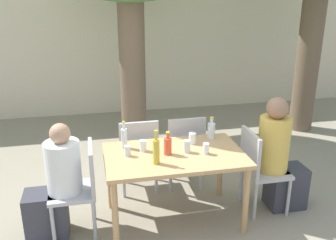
% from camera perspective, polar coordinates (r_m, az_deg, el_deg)
% --- Properties ---
extents(ground_plane, '(30.00, 30.00, 0.00)m').
position_cam_1_polar(ground_plane, '(4.11, 0.91, -14.85)').
color(ground_plane, gray).
extents(cafe_building_wall, '(10.00, 0.08, 2.80)m').
position_cam_1_polar(cafe_building_wall, '(7.22, -6.02, 12.10)').
color(cafe_building_wall, beige).
rests_on(cafe_building_wall, ground_plane).
extents(dining_table_front, '(1.39, 0.85, 0.76)m').
position_cam_1_polar(dining_table_front, '(3.77, 0.97, -6.36)').
color(dining_table_front, tan).
rests_on(dining_table_front, ground_plane).
extents(patio_chair_0, '(0.44, 0.44, 0.92)m').
position_cam_1_polar(patio_chair_0, '(3.76, -13.12, -9.50)').
color(patio_chair_0, '#B2B2B7').
rests_on(patio_chair_0, ground_plane).
extents(patio_chair_1, '(0.44, 0.44, 0.92)m').
position_cam_1_polar(patio_chair_1, '(4.13, 13.68, -6.82)').
color(patio_chair_1, '#B2B2B7').
rests_on(patio_chair_1, ground_plane).
extents(patio_chair_2, '(0.44, 0.44, 0.92)m').
position_cam_1_polar(patio_chair_2, '(4.38, -4.56, -4.70)').
color(patio_chair_2, '#B2B2B7').
rests_on(patio_chair_2, ground_plane).
extents(patio_chair_3, '(0.44, 0.44, 0.92)m').
position_cam_1_polar(patio_chair_3, '(4.48, 2.51, -4.10)').
color(patio_chair_3, '#B2B2B7').
rests_on(patio_chair_3, ground_plane).
extents(person_seated_0, '(0.57, 0.33, 1.16)m').
position_cam_1_polar(person_seated_0, '(3.79, -16.81, -9.90)').
color(person_seated_0, '#383842').
rests_on(person_seated_0, ground_plane).
extents(person_seated_1, '(0.56, 0.33, 1.28)m').
position_cam_1_polar(person_seated_1, '(4.21, 16.60, -5.85)').
color(person_seated_1, '#383842').
rests_on(person_seated_1, ground_plane).
extents(soda_bottle_0, '(0.08, 0.08, 0.24)m').
position_cam_1_polar(soda_bottle_0, '(3.68, -0.03, -3.94)').
color(soda_bottle_0, '#DB4C2D').
rests_on(soda_bottle_0, dining_table_front).
extents(water_bottle_1, '(0.06, 0.06, 0.29)m').
position_cam_1_polar(water_bottle_1, '(3.84, -6.70, -2.69)').
color(water_bottle_1, silver).
rests_on(water_bottle_1, dining_table_front).
extents(water_bottle_2, '(0.08, 0.08, 0.25)m').
position_cam_1_polar(water_bottle_2, '(4.09, 6.61, -1.55)').
color(water_bottle_2, silver).
rests_on(water_bottle_2, dining_table_front).
extents(oil_cruet_3, '(0.06, 0.06, 0.33)m').
position_cam_1_polar(oil_cruet_3, '(3.48, -1.81, -4.71)').
color(oil_cruet_3, gold).
rests_on(oil_cruet_3, dining_table_front).
extents(drinking_glass_0, '(0.08, 0.08, 0.12)m').
position_cam_1_polar(drinking_glass_0, '(3.95, 3.74, -2.81)').
color(drinking_glass_0, white).
rests_on(drinking_glass_0, dining_table_front).
extents(drinking_glass_1, '(0.07, 0.07, 0.11)m').
position_cam_1_polar(drinking_glass_1, '(3.78, -3.84, -3.92)').
color(drinking_glass_1, white).
rests_on(drinking_glass_1, dining_table_front).
extents(drinking_glass_2, '(0.07, 0.07, 0.12)m').
position_cam_1_polar(drinking_glass_2, '(3.74, 2.90, -4.03)').
color(drinking_glass_2, silver).
rests_on(drinking_glass_2, dining_table_front).
extents(drinking_glass_3, '(0.06, 0.06, 0.11)m').
position_cam_1_polar(drinking_glass_3, '(3.72, 5.80, -4.35)').
color(drinking_glass_3, white).
rests_on(drinking_glass_3, dining_table_front).
extents(drinking_glass_4, '(0.06, 0.06, 0.10)m').
position_cam_1_polar(drinking_glass_4, '(3.68, -6.19, -4.70)').
color(drinking_glass_4, silver).
rests_on(drinking_glass_4, dining_table_front).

